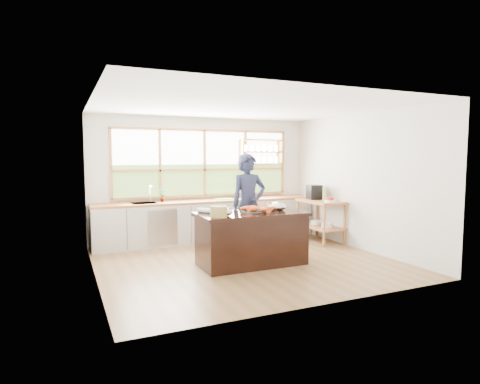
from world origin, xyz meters
TOP-DOWN VIEW (x-y plane):
  - ground_plane at (0.00, 0.00)m, footprint 5.00×5.00m
  - room_shell at (0.02, 0.51)m, footprint 5.02×4.52m
  - back_counter at (-0.02, 1.94)m, footprint 4.90×0.63m
  - right_shelf_unit at (2.19, 0.89)m, footprint 0.62×1.10m
  - island at (0.00, -0.20)m, footprint 1.85×0.90m
  - cook at (0.25, 0.46)m, footprint 0.69×0.45m
  - potted_plant at (-1.02, 2.00)m, footprint 0.16×0.14m
  - cutting_board at (0.34, 1.94)m, footprint 0.44×0.36m
  - espresso_machine at (2.19, 1.14)m, footprint 0.33×0.34m
  - wine_bottle at (2.24, 0.84)m, footprint 0.09×0.09m
  - fruit_bowl at (2.14, 0.50)m, footprint 0.22×0.22m
  - slate_board at (0.15, -0.18)m, footprint 0.60×0.47m
  - lobster_pile at (0.14, -0.19)m, footprint 0.55×0.48m
  - mixing_bowl_left at (-0.60, -0.38)m, footprint 0.31×0.31m
  - mixing_bowl_right at (0.53, -0.14)m, footprint 0.32×0.32m
  - wine_glass at (0.17, -0.53)m, footprint 0.08×0.08m
  - wicker_basket at (-0.69, -0.45)m, footprint 0.27×0.27m
  - parchment_roll at (-0.73, 0.08)m, footprint 0.23×0.30m

SIDE VIEW (x-z plane):
  - ground_plane at x=0.00m, z-range 0.00..0.00m
  - island at x=0.00m, z-range 0.00..0.90m
  - back_counter at x=-0.02m, z-range 0.00..0.90m
  - right_shelf_unit at x=2.19m, z-range 0.15..1.05m
  - cutting_board at x=0.34m, z-range 0.90..0.91m
  - slate_board at x=0.15m, z-range 0.90..0.92m
  - parchment_roll at x=-0.73m, z-range 0.90..0.98m
  - fruit_bowl at x=2.14m, z-range 0.89..1.00m
  - cook at x=0.25m, z-range 0.00..1.90m
  - lobster_pile at x=0.14m, z-range 0.92..1.00m
  - mixing_bowl_left at x=-0.60m, z-range 0.89..1.04m
  - mixing_bowl_right at x=0.53m, z-range 0.89..1.05m
  - wicker_basket at x=-0.69m, z-range 0.90..1.07m
  - potted_plant at x=-1.02m, z-range 0.90..1.16m
  - wine_bottle at x=2.24m, z-range 0.90..1.19m
  - espresso_machine at x=2.19m, z-range 0.90..1.22m
  - wine_glass at x=0.17m, z-range 0.95..1.17m
  - room_shell at x=0.02m, z-range 0.40..3.11m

